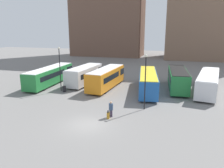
# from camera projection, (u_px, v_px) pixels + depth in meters

# --- Properties ---
(ground_plane) EXTENTS (160.00, 160.00, 0.00)m
(ground_plane) POSITION_uv_depth(u_px,v_px,m) (88.00, 125.00, 20.78)
(ground_plane) COLOR slate
(bus_0) EXTENTS (2.97, 12.10, 2.80)m
(bus_0) POSITION_uv_depth(u_px,v_px,m) (50.00, 75.00, 36.20)
(bus_0) COLOR #237A38
(bus_0) RESTS_ON ground_plane
(bus_1) EXTENTS (3.07, 9.16, 2.92)m
(bus_1) POSITION_uv_depth(u_px,v_px,m) (85.00, 74.00, 36.36)
(bus_1) COLOR silver
(bus_1) RESTS_ON ground_plane
(bus_2) EXTENTS (3.21, 10.22, 3.02)m
(bus_2) POSITION_uv_depth(u_px,v_px,m) (106.00, 77.00, 33.92)
(bus_2) COLOR orange
(bus_2) RESTS_ON ground_plane
(bus_3) EXTENTS (4.20, 12.15, 2.80)m
(bus_3) POSITION_uv_depth(u_px,v_px,m) (148.00, 81.00, 32.04)
(bus_3) COLOR #1E56A3
(bus_3) RESTS_ON ground_plane
(bus_4) EXTENTS (3.33, 10.13, 3.00)m
(bus_4) POSITION_uv_depth(u_px,v_px,m) (178.00, 79.00, 33.06)
(bus_4) COLOR #237A38
(bus_4) RESTS_ON ground_plane
(bus_5) EXTENTS (4.59, 12.54, 2.76)m
(bus_5) POSITION_uv_depth(u_px,v_px,m) (208.00, 82.00, 31.60)
(bus_5) COLOR silver
(bus_5) RESTS_ON ground_plane
(traveler) EXTENTS (0.53, 0.53, 1.70)m
(traveler) POSITION_uv_depth(u_px,v_px,m) (111.00, 108.00, 22.43)
(traveler) COLOR #382D4C
(traveler) RESTS_ON ground_plane
(suitcase) EXTENTS (0.34, 0.38, 0.92)m
(suitcase) POSITION_uv_depth(u_px,v_px,m) (108.00, 115.00, 22.18)
(suitcase) COLOR #B27A1E
(suitcase) RESTS_ON ground_plane
(lamp_post_0) EXTENTS (0.28, 0.28, 6.46)m
(lamp_post_0) POSITION_uv_depth(u_px,v_px,m) (60.00, 66.00, 31.41)
(lamp_post_0) COLOR black
(lamp_post_0) RESTS_ON ground_plane
(lamp_post_1) EXTENTS (0.28, 0.28, 6.21)m
(lamp_post_1) POSITION_uv_depth(u_px,v_px,m) (145.00, 78.00, 24.01)
(lamp_post_1) COLOR black
(lamp_post_1) RESTS_ON ground_plane
(trash_bin) EXTENTS (0.52, 0.52, 0.85)m
(trash_bin) POSITION_uv_depth(u_px,v_px,m) (64.00, 89.00, 31.82)
(trash_bin) COLOR black
(trash_bin) RESTS_ON ground_plane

